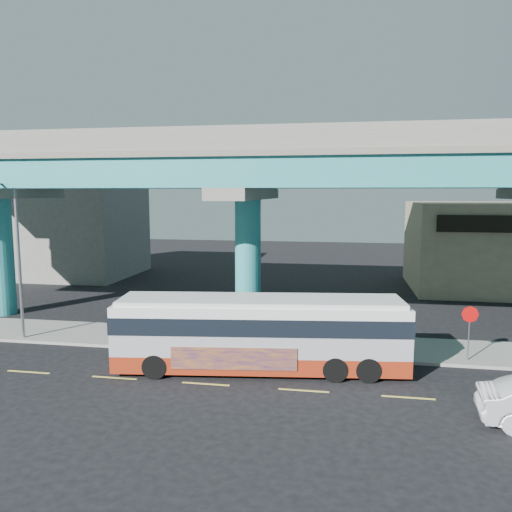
# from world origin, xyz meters

# --- Properties ---
(ground) EXTENTS (120.00, 120.00, 0.00)m
(ground) POSITION_xyz_m (0.00, 0.00, 0.00)
(ground) COLOR black
(ground) RESTS_ON ground
(sidewalk) EXTENTS (70.00, 4.00, 0.15)m
(sidewalk) POSITION_xyz_m (0.00, 5.50, 0.07)
(sidewalk) COLOR gray
(sidewalk) RESTS_ON ground
(lane_markings) EXTENTS (58.00, 0.12, 0.01)m
(lane_markings) POSITION_xyz_m (-0.00, -0.30, 0.01)
(lane_markings) COLOR #D8C64C
(lane_markings) RESTS_ON ground
(viaduct) EXTENTS (52.00, 12.40, 11.70)m
(viaduct) POSITION_xyz_m (-0.00, 9.11, 9.14)
(viaduct) COLOR teal
(viaduct) RESTS_ON ground
(building_beige) EXTENTS (14.00, 10.23, 7.00)m
(building_beige) POSITION_xyz_m (18.00, 22.98, 3.51)
(building_beige) COLOR tan
(building_beige) RESTS_ON ground
(building_concrete) EXTENTS (12.00, 10.00, 9.00)m
(building_concrete) POSITION_xyz_m (-20.00, 24.00, 4.50)
(building_concrete) COLOR gray
(building_concrete) RESTS_ON ground
(transit_bus) EXTENTS (12.88, 4.27, 3.25)m
(transit_bus) POSITION_xyz_m (1.95, 1.67, 1.78)
(transit_bus) COLOR maroon
(transit_bus) RESTS_ON ground
(street_lamp) EXTENTS (0.50, 2.67, 8.28)m
(street_lamp) POSITION_xyz_m (-11.20, 3.42, 5.49)
(street_lamp) COLOR gray
(street_lamp) RESTS_ON sidewalk
(stop_sign) EXTENTS (0.76, 0.08, 2.53)m
(stop_sign) POSITION_xyz_m (11.17, 4.18, 1.97)
(stop_sign) COLOR gray
(stop_sign) RESTS_ON sidewalk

